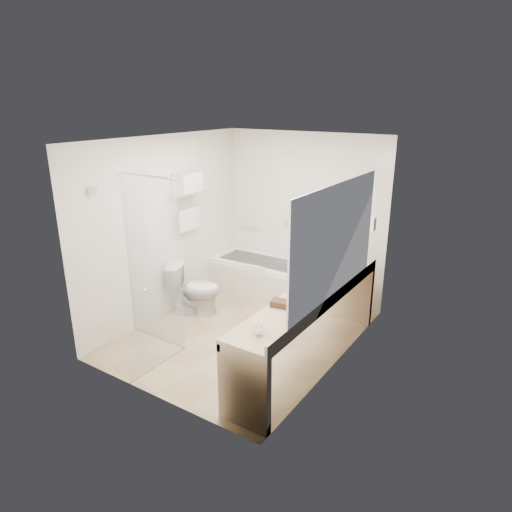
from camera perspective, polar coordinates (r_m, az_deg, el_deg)
The scene contains 25 objects.
floor at distance 6.11m, azimuth -1.57°, elevation -9.68°, with size 3.20×3.20×0.00m, color tan.
ceiling at distance 5.37m, azimuth -1.82°, elevation 14.39°, with size 2.60×3.20×0.10m, color white.
wall_back at distance 6.94m, azimuth 5.94°, elevation 4.89°, with size 2.60×0.10×2.50m, color beige.
wall_front at distance 4.48m, azimuth -13.52°, elevation -3.61°, with size 2.60×0.10×2.50m, color beige.
wall_left at distance 6.42m, azimuth -11.25°, elevation 3.46°, with size 0.10×3.20×2.50m, color beige.
wall_right at distance 5.02m, azimuth 10.56°, elevation -0.90°, with size 0.10×3.20×2.50m, color beige.
bathtub at distance 7.18m, azimuth 0.80°, elevation -2.70°, with size 1.60×0.73×0.59m.
grab_bar_short at distance 7.45m, azimuth -0.77°, elevation 3.60°, with size 0.03×0.03×0.40m, color silver.
grab_bar_long at distance 6.92m, azimuth 5.42°, elevation 4.88°, with size 0.03×0.03×0.60m, color silver.
shower_enclosure at distance 5.41m, azimuth -12.84°, elevation -1.68°, with size 0.96×0.91×2.11m.
towel_shelf at distance 6.47m, azimuth -8.53°, elevation 8.32°, with size 0.24×0.55×0.81m.
vanity_counter at distance 5.24m, azimuth 6.72°, elevation -7.10°, with size 0.55×2.70×0.95m.
sink at distance 5.48m, azimuth 8.98°, elevation -3.91°, with size 0.40×0.52×0.14m, color silver.
faucet at distance 5.39m, azimuth 10.44°, elevation -3.14°, with size 0.03×0.03×0.14m, color silver.
mirror at distance 4.80m, azimuth 9.96°, elevation 1.97°, with size 0.02×2.00×1.20m, color #B4B8C1.
hairdryer_unit at distance 5.92m, azimuth 14.27°, elevation 3.92°, with size 0.08×0.10×0.18m, color white.
toilet at distance 6.59m, azimuth -7.67°, elevation -4.12°, with size 0.41×0.74×0.73m, color silver.
amenity_basket at distance 4.86m, azimuth 3.15°, elevation -5.95°, with size 0.21×0.14×0.07m, color #49291A.
soap_bottle_a at distance 4.35m, azimuth 0.25°, elevation -9.09°, with size 0.07×0.15×0.07m, color white.
soap_bottle_b at distance 4.30m, azimuth 0.34°, elevation -9.35°, with size 0.08×0.10×0.08m, color white.
water_bottle_left at distance 6.11m, azimuth 10.80°, elevation -0.44°, with size 0.06×0.06×0.18m.
water_bottle_mid at distance 5.52m, azimuth 8.87°, elevation -2.36°, with size 0.06×0.06×0.20m.
water_bottle_right at distance 6.19m, azimuth 12.10°, elevation -0.31°, with size 0.05×0.05×0.17m.
drinking_glass_near at distance 6.13m, azimuth 10.10°, elevation -0.64°, with size 0.08×0.08×0.10m, color silver.
drinking_glass_far at distance 5.96m, azimuth 11.08°, elevation -1.39°, with size 0.06×0.06×0.08m, color silver.
Camera 1 is at (3.08, -4.38, 2.94)m, focal length 32.00 mm.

